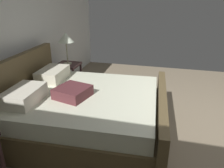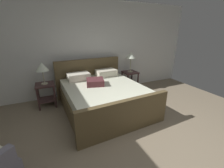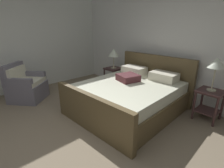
# 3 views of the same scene
# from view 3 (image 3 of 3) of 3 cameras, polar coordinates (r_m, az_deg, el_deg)

# --- Properties ---
(ground_plane) EXTENTS (6.27, 6.09, 0.02)m
(ground_plane) POSITION_cam_3_polar(r_m,az_deg,el_deg) (2.69, -18.96, -23.28)
(ground_plane) COLOR #80715A
(wall_back) EXTENTS (6.39, 0.12, 2.67)m
(wall_back) POSITION_cam_3_polar(r_m,az_deg,el_deg) (4.25, 20.96, 12.13)
(wall_back) COLOR silver
(wall_back) RESTS_ON ground
(bed) EXTENTS (2.01, 2.24, 1.09)m
(bed) POSITION_cam_3_polar(r_m,az_deg,el_deg) (3.65, 6.04, -3.87)
(bed) COLOR brown
(bed) RESTS_ON ground
(nightstand_right) EXTENTS (0.44, 0.44, 0.60)m
(nightstand_right) POSITION_cam_3_polar(r_m,az_deg,el_deg) (3.76, 29.75, -4.73)
(nightstand_right) COLOR #422A2A
(nightstand_right) RESTS_ON ground
(table_lamp_right) EXTENTS (0.31, 0.31, 0.62)m
(table_lamp_right) POSITION_cam_3_polar(r_m,az_deg,el_deg) (3.56, 31.62, 5.78)
(table_lamp_right) COLOR #B7B293
(table_lamp_right) RESTS_ON nightstand_right
(nightstand_left) EXTENTS (0.44, 0.44, 0.60)m
(nightstand_left) POSITION_cam_3_polar(r_m,az_deg,el_deg) (4.93, 0.55, 3.16)
(nightstand_left) COLOR #422A2A
(nightstand_left) RESTS_ON ground
(table_lamp_left) EXTENTS (0.30, 0.30, 0.54)m
(table_lamp_left) POSITION_cam_3_polar(r_m,az_deg,el_deg) (4.80, 0.57, 10.30)
(table_lamp_left) COLOR #B7B293
(table_lamp_left) RESTS_ON nightstand_left
(armchair) EXTENTS (1.02, 1.02, 0.90)m
(armchair) POSITION_cam_3_polar(r_m,az_deg,el_deg) (4.67, -26.97, -0.66)
(armchair) COLOR slate
(armchair) RESTS_ON ground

